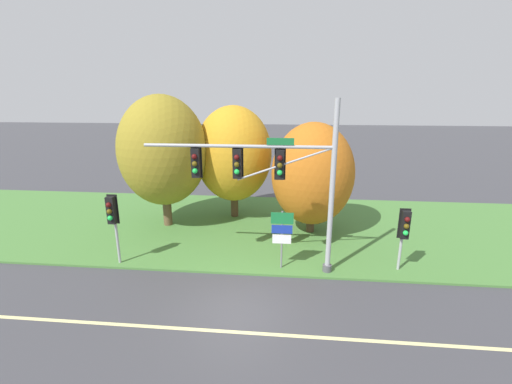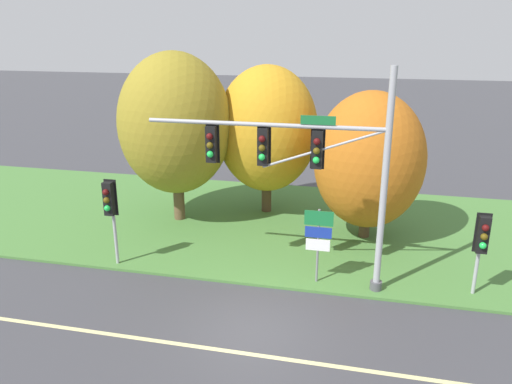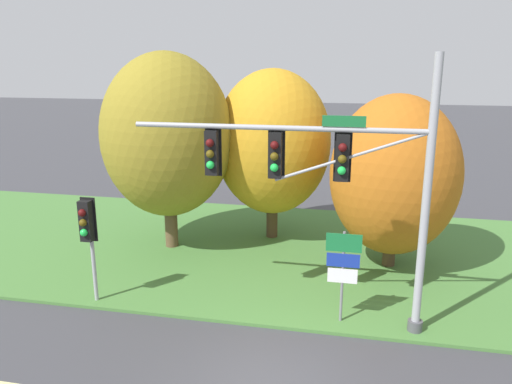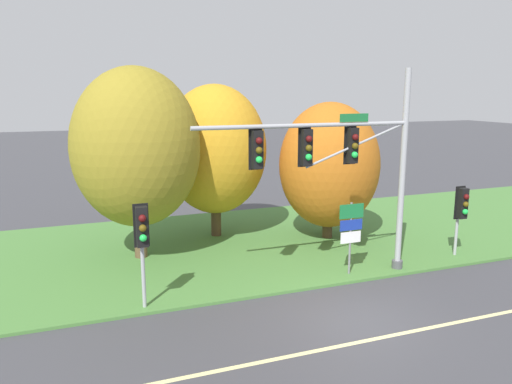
{
  "view_description": "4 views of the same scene",
  "coord_description": "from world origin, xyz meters",
  "px_view_note": "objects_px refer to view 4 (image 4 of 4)",
  "views": [
    {
      "loc": [
        1.78,
        -10.7,
        7.6
      ],
      "look_at": [
        0.41,
        3.49,
        3.51
      ],
      "focal_mm": 24.0,
      "sensor_mm": 36.0,
      "label": 1
    },
    {
      "loc": [
        2.98,
        -12.45,
        8.51
      ],
      "look_at": [
        -0.63,
        3.36,
        3.16
      ],
      "focal_mm": 35.0,
      "sensor_mm": 36.0,
      "label": 2
    },
    {
      "loc": [
        1.84,
        -9.82,
        7.27
      ],
      "look_at": [
        -1.18,
        4.62,
        3.36
      ],
      "focal_mm": 35.0,
      "sensor_mm": 36.0,
      "label": 3
    },
    {
      "loc": [
        -7.76,
        -11.81,
        6.67
      ],
      "look_at": [
        -1.68,
        4.23,
        3.19
      ],
      "focal_mm": 35.0,
      "sensor_mm": 36.0,
      "label": 4
    }
  ],
  "objects_px": {
    "route_sign_post": "(351,228)",
    "tree_behind_signpost": "(329,165)",
    "tree_nearest_road": "(136,148)",
    "tree_left_of_mast": "(215,150)",
    "traffic_signal_mast": "(345,158)",
    "pedestrian_signal_near_kerb": "(462,207)",
    "pedestrian_signal_further_along": "(142,233)"
  },
  "relations": [
    {
      "from": "pedestrian_signal_further_along",
      "to": "tree_behind_signpost",
      "type": "bearing_deg",
      "value": 28.37
    },
    {
      "from": "traffic_signal_mast",
      "to": "tree_nearest_road",
      "type": "bearing_deg",
      "value": 143.49
    },
    {
      "from": "pedestrian_signal_near_kerb",
      "to": "pedestrian_signal_further_along",
      "type": "relative_size",
      "value": 0.87
    },
    {
      "from": "traffic_signal_mast",
      "to": "pedestrian_signal_further_along",
      "type": "bearing_deg",
      "value": -177.69
    },
    {
      "from": "traffic_signal_mast",
      "to": "tree_left_of_mast",
      "type": "xyz_separation_m",
      "value": [
        -2.73,
        6.67,
        -0.33
      ]
    },
    {
      "from": "pedestrian_signal_further_along",
      "to": "tree_behind_signpost",
      "type": "distance_m",
      "value": 10.22
    },
    {
      "from": "pedestrian_signal_near_kerb",
      "to": "pedestrian_signal_further_along",
      "type": "height_order",
      "value": "pedestrian_signal_further_along"
    },
    {
      "from": "pedestrian_signal_further_along",
      "to": "tree_behind_signpost",
      "type": "height_order",
      "value": "tree_behind_signpost"
    },
    {
      "from": "tree_nearest_road",
      "to": "pedestrian_signal_near_kerb",
      "type": "bearing_deg",
      "value": -20.42
    },
    {
      "from": "traffic_signal_mast",
      "to": "pedestrian_signal_near_kerb",
      "type": "distance_m",
      "value": 6.03
    },
    {
      "from": "traffic_signal_mast",
      "to": "route_sign_post",
      "type": "distance_m",
      "value": 2.6
    },
    {
      "from": "tree_behind_signpost",
      "to": "tree_nearest_road",
      "type": "bearing_deg",
      "value": 178.54
    },
    {
      "from": "traffic_signal_mast",
      "to": "pedestrian_signal_further_along",
      "type": "xyz_separation_m",
      "value": [
        -7.03,
        -0.28,
        -1.9
      ]
    },
    {
      "from": "route_sign_post",
      "to": "tree_nearest_road",
      "type": "relative_size",
      "value": 0.35
    },
    {
      "from": "tree_left_of_mast",
      "to": "traffic_signal_mast",
      "type": "bearing_deg",
      "value": -67.75
    },
    {
      "from": "pedestrian_signal_near_kerb",
      "to": "route_sign_post",
      "type": "xyz_separation_m",
      "value": [
        -5.17,
        -0.18,
        -0.3
      ]
    },
    {
      "from": "tree_nearest_road",
      "to": "traffic_signal_mast",
      "type": "bearing_deg",
      "value": -36.51
    },
    {
      "from": "traffic_signal_mast",
      "to": "route_sign_post",
      "type": "height_order",
      "value": "traffic_signal_mast"
    },
    {
      "from": "traffic_signal_mast",
      "to": "pedestrian_signal_near_kerb",
      "type": "height_order",
      "value": "traffic_signal_mast"
    },
    {
      "from": "route_sign_post",
      "to": "tree_nearest_road",
      "type": "distance_m",
      "value": 8.7
    },
    {
      "from": "traffic_signal_mast",
      "to": "tree_nearest_road",
      "type": "distance_m",
      "value": 8.01
    },
    {
      "from": "traffic_signal_mast",
      "to": "tree_left_of_mast",
      "type": "height_order",
      "value": "traffic_signal_mast"
    },
    {
      "from": "pedestrian_signal_near_kerb",
      "to": "tree_behind_signpost",
      "type": "relative_size",
      "value": 0.47
    },
    {
      "from": "route_sign_post",
      "to": "tree_left_of_mast",
      "type": "relative_size",
      "value": 0.39
    },
    {
      "from": "pedestrian_signal_further_along",
      "to": "tree_nearest_road",
      "type": "distance_m",
      "value": 5.47
    },
    {
      "from": "traffic_signal_mast",
      "to": "pedestrian_signal_further_along",
      "type": "distance_m",
      "value": 7.28
    },
    {
      "from": "traffic_signal_mast",
      "to": "pedestrian_signal_near_kerb",
      "type": "xyz_separation_m",
      "value": [
        5.58,
        0.29,
        -2.26
      ]
    },
    {
      "from": "pedestrian_signal_near_kerb",
      "to": "tree_left_of_mast",
      "type": "xyz_separation_m",
      "value": [
        -8.31,
        6.38,
        1.94
      ]
    },
    {
      "from": "tree_left_of_mast",
      "to": "tree_behind_signpost",
      "type": "bearing_deg",
      "value": -24.41
    },
    {
      "from": "route_sign_post",
      "to": "tree_behind_signpost",
      "type": "bearing_deg",
      "value": 71.1
    },
    {
      "from": "tree_behind_signpost",
      "to": "pedestrian_signal_near_kerb",
      "type": "bearing_deg",
      "value": -49.41
    },
    {
      "from": "pedestrian_signal_further_along",
      "to": "pedestrian_signal_near_kerb",
      "type": "bearing_deg",
      "value": 2.61
    }
  ]
}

